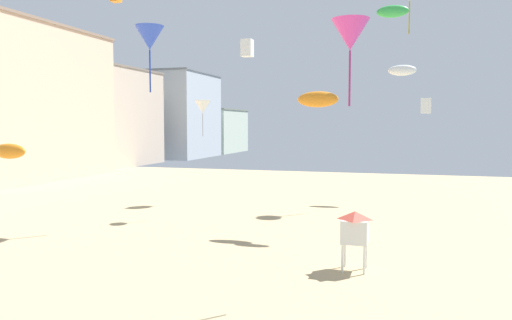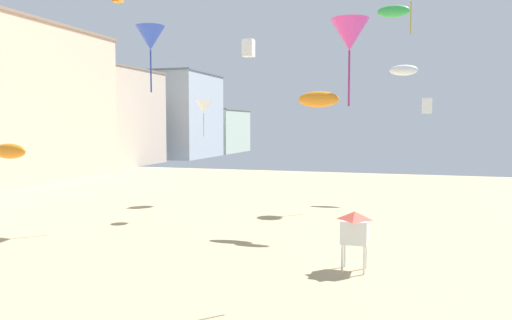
{
  "view_description": "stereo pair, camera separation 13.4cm",
  "coord_description": "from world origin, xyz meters",
  "px_view_note": "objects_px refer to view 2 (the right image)",
  "views": [
    {
      "loc": [
        12.41,
        -4.54,
        6.24
      ],
      "look_at": [
        5.7,
        17.68,
        4.56
      ],
      "focal_mm": 35.22,
      "sensor_mm": 36.0,
      "label": 1
    },
    {
      "loc": [
        12.54,
        -4.5,
        6.24
      ],
      "look_at": [
        5.7,
        17.68,
        4.56
      ],
      "focal_mm": 35.22,
      "sensor_mm": 36.0,
      "label": 2
    }
  ],
  "objects_px": {
    "kite_green_parafoil": "(394,11)",
    "kite_white_delta": "(204,107)",
    "kite_orange_parafoil_2": "(9,151)",
    "kite_white_box_2": "(248,48)",
    "kite_magenta_delta": "(350,35)",
    "kite_orange_parafoil": "(319,99)",
    "kite_white_parafoil": "(404,70)",
    "kite_blue_delta": "(150,38)",
    "lifeguard_stand": "(355,228)",
    "kite_white_box": "(427,106)"
  },
  "relations": [
    {
      "from": "kite_green_parafoil",
      "to": "kite_white_delta",
      "type": "relative_size",
      "value": 0.77
    },
    {
      "from": "kite_orange_parafoil_2",
      "to": "kite_white_box_2",
      "type": "bearing_deg",
      "value": 81.6
    },
    {
      "from": "kite_white_box_2",
      "to": "kite_magenta_delta",
      "type": "distance_m",
      "value": 23.75
    },
    {
      "from": "kite_orange_parafoil",
      "to": "kite_white_parafoil",
      "type": "distance_m",
      "value": 15.2
    },
    {
      "from": "kite_blue_delta",
      "to": "kite_orange_parafoil_2",
      "type": "relative_size",
      "value": 2.4
    },
    {
      "from": "lifeguard_stand",
      "to": "kite_white_box_2",
      "type": "distance_m",
      "value": 23.83
    },
    {
      "from": "kite_blue_delta",
      "to": "kite_white_parafoil",
      "type": "xyz_separation_m",
      "value": [
        14.52,
        15.45,
        -0.82
      ]
    },
    {
      "from": "kite_green_parafoil",
      "to": "kite_white_box",
      "type": "height_order",
      "value": "kite_green_parafoil"
    },
    {
      "from": "kite_orange_parafoil",
      "to": "kite_green_parafoil",
      "type": "distance_m",
      "value": 6.99
    },
    {
      "from": "kite_orange_parafoil",
      "to": "kite_white_parafoil",
      "type": "bearing_deg",
      "value": 72.64
    },
    {
      "from": "kite_orange_parafoil_2",
      "to": "lifeguard_stand",
      "type": "bearing_deg",
      "value": 16.2
    },
    {
      "from": "kite_white_box_2",
      "to": "kite_magenta_delta",
      "type": "xyz_separation_m",
      "value": [
        10.69,
        -21.0,
        -2.98
      ]
    },
    {
      "from": "kite_orange_parafoil",
      "to": "kite_white_box_2",
      "type": "xyz_separation_m",
      "value": [
        -7.79,
        10.96,
        4.81
      ]
    },
    {
      "from": "kite_orange_parafoil",
      "to": "kite_white_delta",
      "type": "distance_m",
      "value": 8.6
    },
    {
      "from": "kite_green_parafoil",
      "to": "kite_white_parafoil",
      "type": "distance_m",
      "value": 12.05
    },
    {
      "from": "kite_orange_parafoil",
      "to": "kite_green_parafoil",
      "type": "bearing_deg",
      "value": 31.11
    },
    {
      "from": "kite_white_parafoil",
      "to": "kite_white_box_2",
      "type": "bearing_deg",
      "value": -165.02
    },
    {
      "from": "lifeguard_stand",
      "to": "kite_white_parafoil",
      "type": "distance_m",
      "value": 23.48
    },
    {
      "from": "lifeguard_stand",
      "to": "kite_green_parafoil",
      "type": "relative_size",
      "value": 1.37
    },
    {
      "from": "kite_orange_parafoil",
      "to": "kite_white_box_2",
      "type": "relative_size",
      "value": 1.69
    },
    {
      "from": "kite_white_delta",
      "to": "kite_magenta_delta",
      "type": "bearing_deg",
      "value": -48.48
    },
    {
      "from": "kite_green_parafoil",
      "to": "kite_orange_parafoil_2",
      "type": "bearing_deg",
      "value": -137.21
    },
    {
      "from": "kite_orange_parafoil_2",
      "to": "kite_white_parafoil",
      "type": "bearing_deg",
      "value": 58.9
    },
    {
      "from": "kite_orange_parafoil_2",
      "to": "kite_white_parafoil",
      "type": "relative_size",
      "value": 0.74
    },
    {
      "from": "kite_magenta_delta",
      "to": "kite_green_parafoil",
      "type": "bearing_deg",
      "value": 85.03
    },
    {
      "from": "kite_orange_parafoil",
      "to": "kite_white_parafoil",
      "type": "relative_size",
      "value": 1.05
    },
    {
      "from": "lifeguard_stand",
      "to": "kite_blue_delta",
      "type": "relative_size",
      "value": 0.64
    },
    {
      "from": "kite_orange_parafoil",
      "to": "kite_orange_parafoil_2",
      "type": "relative_size",
      "value": 1.42
    },
    {
      "from": "kite_blue_delta",
      "to": "kite_white_delta",
      "type": "distance_m",
      "value": 5.81
    },
    {
      "from": "kite_blue_delta",
      "to": "kite_orange_parafoil_2",
      "type": "height_order",
      "value": "kite_blue_delta"
    },
    {
      "from": "kite_green_parafoil",
      "to": "lifeguard_stand",
      "type": "bearing_deg",
      "value": -96.15
    },
    {
      "from": "kite_white_delta",
      "to": "kite_white_box_2",
      "type": "xyz_separation_m",
      "value": [
        0.43,
        8.44,
        5.08
      ]
    },
    {
      "from": "lifeguard_stand",
      "to": "kite_white_box_2",
      "type": "bearing_deg",
      "value": 103.47
    },
    {
      "from": "kite_orange_parafoil",
      "to": "kite_green_parafoil",
      "type": "relative_size",
      "value": 1.27
    },
    {
      "from": "lifeguard_stand",
      "to": "kite_white_box_2",
      "type": "height_order",
      "value": "kite_white_box_2"
    },
    {
      "from": "kite_orange_parafoil",
      "to": "kite_white_delta",
      "type": "height_order",
      "value": "kite_orange_parafoil"
    },
    {
      "from": "kite_blue_delta",
      "to": "kite_orange_parafoil",
      "type": "bearing_deg",
      "value": 6.86
    },
    {
      "from": "kite_magenta_delta",
      "to": "kite_white_parafoil",
      "type": "bearing_deg",
      "value": 86.35
    },
    {
      "from": "kite_magenta_delta",
      "to": "kite_white_delta",
      "type": "bearing_deg",
      "value": 131.52
    },
    {
      "from": "kite_white_parafoil",
      "to": "kite_magenta_delta",
      "type": "xyz_separation_m",
      "value": [
        -1.55,
        -24.27,
        -1.13
      ]
    },
    {
      "from": "kite_white_box",
      "to": "kite_white_parafoil",
      "type": "bearing_deg",
      "value": 100.2
    },
    {
      "from": "lifeguard_stand",
      "to": "kite_white_parafoil",
      "type": "relative_size",
      "value": 1.13
    },
    {
      "from": "lifeguard_stand",
      "to": "kite_orange_parafoil",
      "type": "bearing_deg",
      "value": 94.62
    },
    {
      "from": "kite_blue_delta",
      "to": "kite_white_box_2",
      "type": "relative_size",
      "value": 2.85
    },
    {
      "from": "kite_white_box",
      "to": "kite_magenta_delta",
      "type": "xyz_separation_m",
      "value": [
        -3.16,
        -15.32,
        2.07
      ]
    },
    {
      "from": "kite_white_delta",
      "to": "kite_white_box_2",
      "type": "distance_m",
      "value": 9.86
    },
    {
      "from": "kite_blue_delta",
      "to": "kite_white_box_2",
      "type": "height_order",
      "value": "kite_white_box_2"
    },
    {
      "from": "kite_green_parafoil",
      "to": "kite_white_box_2",
      "type": "bearing_deg",
      "value": 143.99
    },
    {
      "from": "kite_blue_delta",
      "to": "lifeguard_stand",
      "type": "bearing_deg",
      "value": -25.83
    },
    {
      "from": "kite_white_box",
      "to": "kite_white_box_2",
      "type": "relative_size",
      "value": 0.7
    }
  ]
}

